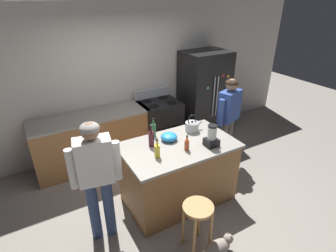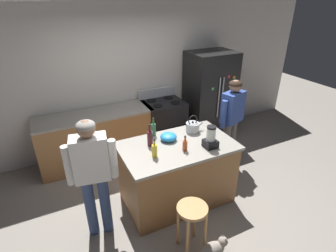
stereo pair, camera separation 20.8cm
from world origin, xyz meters
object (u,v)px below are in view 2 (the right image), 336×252
stove_range (163,123)px  bottle_cooking_sauce (185,145)px  person_by_sink_right (232,116)px  bottle_wine (150,138)px  tea_kettle (193,127)px  bottle_olive_oil (154,129)px  bar_stool (192,217)px  cat (212,250)px  kitchen_island (177,173)px  bottle_soda (155,150)px  blender_appliance (211,138)px  refrigerator (209,96)px  mixing_bowl (168,137)px  person_by_island_left (92,170)px

stove_range → bottle_cooking_sauce: size_ratio=5.20×
person_by_sink_right → bottle_wine: size_ratio=4.98×
tea_kettle → bottle_olive_oil: bearing=165.4°
bar_stool → cat: bar_stool is taller
kitchen_island → bottle_soda: bottle_soda is taller
blender_appliance → bottle_olive_oil: bearing=131.3°
person_by_sink_right → bottle_cooking_sauce: (-1.23, -0.58, 0.07)m
person_by_sink_right → bottle_cooking_sauce: bearing=-154.7°
bottle_wine → person_by_sink_right: bearing=9.3°
kitchen_island → bottle_wine: bottle_wine is taller
bottle_soda → blender_appliance: bearing=-8.2°
bottle_cooking_sauce → bottle_soda: bearing=174.6°
bottle_wine → refrigerator: bearing=35.7°
bottle_cooking_sauce → mixing_bowl: bearing=102.2°
person_by_sink_right → bottle_wine: person_by_sink_right is taller
person_by_sink_right → refrigerator: bearing=74.9°
kitchen_island → mixing_bowl: mixing_bowl is taller
person_by_sink_right → bottle_soda: size_ratio=6.15×
kitchen_island → bottle_wine: (-0.34, 0.15, 0.59)m
person_by_island_left → cat: 1.69m
person_by_sink_right → bar_stool: bearing=-140.2°
kitchen_island → stove_range: (0.50, 1.52, 0.01)m
person_by_sink_right → bottle_olive_oil: 1.43m
cat → bottle_cooking_sauce: 1.28m
person_by_island_left → bottle_wine: bearing=16.8°
kitchen_island → cat: kitchen_island is taller
mixing_bowl → tea_kettle: tea_kettle is taller
person_by_sink_right → mixing_bowl: bearing=-169.5°
person_by_island_left → person_by_sink_right: bearing=12.0°
bar_stool → mixing_bowl: size_ratio=2.74×
refrigerator → tea_kettle: refrigerator is taller
person_by_island_left → mixing_bowl: person_by_island_left is taller
person_by_sink_right → bottle_wine: 1.61m
bottle_cooking_sauce → bottle_olive_oil: 0.60m
person_by_sink_right → blender_appliance: 1.10m
person_by_island_left → tea_kettle: person_by_island_left is taller
bottle_cooking_sauce → refrigerator: bearing=47.7°
kitchen_island → bar_stool: (-0.25, -0.84, 0.02)m
bottle_wine → bottle_olive_oil: 0.29m
cat → mixing_bowl: (0.03, 1.23, 0.89)m
person_by_sink_right → mixing_bowl: (-1.30, -0.24, 0.04)m
mixing_bowl → person_by_sink_right: bearing=10.5°
stove_range → bottle_cooking_sauce: 1.84m
blender_appliance → mixing_bowl: blender_appliance is taller
mixing_bowl → bar_stool: bearing=-101.0°
kitchen_island → mixing_bowl: size_ratio=6.74×
stove_range → bottle_soda: size_ratio=4.39×
kitchen_island → tea_kettle: size_ratio=5.68×
person_by_sink_right → cat: person_by_sink_right is taller
blender_appliance → bottle_wine: (-0.71, 0.39, -0.01)m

